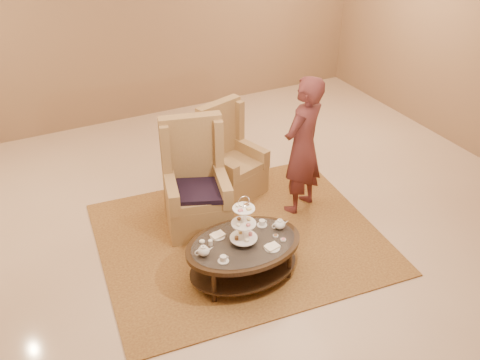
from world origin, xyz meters
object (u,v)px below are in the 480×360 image
tea_table (243,249)px  armchair_right (229,163)px  armchair_left (196,191)px  person (303,146)px

tea_table → armchair_right: size_ratio=1.04×
tea_table → armchair_right: 1.70m
armchair_left → person: 1.36m
armchair_right → person: size_ratio=0.69×
armchair_left → person: person is taller
armchair_left → armchair_right: size_ratio=1.10×
tea_table → person: 1.54m
armchair_right → person: (0.60, -0.76, 0.47)m
tea_table → person: bearing=36.4°
armchair_left → armchair_right: bearing=49.4°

